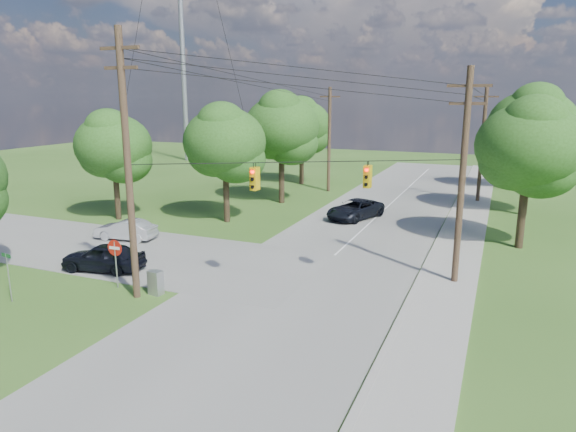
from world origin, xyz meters
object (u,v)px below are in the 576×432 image
at_px(car_cross_dark, 104,257).
at_px(car_main_north, 355,209).
at_px(pole_north_e, 482,144).
at_px(control_cabinet, 156,283).
at_px(pole_ne, 462,175).
at_px(pole_north_w, 329,139).
at_px(car_cross_silver, 126,230).
at_px(do_not_enter_sign, 115,253).
at_px(pole_sw, 128,164).

relative_size(car_cross_dark, car_main_north, 0.85).
relative_size(pole_north_e, control_cabinet, 8.63).
distance_m(pole_ne, pole_north_w, 26.03).
height_order(car_cross_dark, car_cross_silver, car_cross_dark).
bearing_deg(control_cabinet, pole_north_e, 73.13).
xyz_separation_m(pole_ne, pole_north_e, (-0.00, 22.00, -0.34)).
bearing_deg(pole_north_e, control_cabinet, -113.91).
bearing_deg(do_not_enter_sign, control_cabinet, -1.94).
distance_m(pole_sw, car_cross_dark, 7.13).
relative_size(pole_north_e, do_not_enter_sign, 4.12).
xyz_separation_m(car_main_north, control_cabinet, (-4.56, -18.54, -0.17)).
relative_size(car_cross_dark, do_not_enter_sign, 1.81).
height_order(pole_ne, car_main_north, pole_ne).
relative_size(pole_ne, pole_north_w, 1.05).
distance_m(car_cross_silver, control_cabinet, 10.37).
xyz_separation_m(pole_north_w, do_not_enter_sign, (-1.24, -29.00, -3.36)).
relative_size(car_main_north, control_cabinet, 4.47).
bearing_deg(pole_ne, car_main_north, 125.72).
xyz_separation_m(pole_north_e, control_cabinet, (-12.86, -29.00, -4.55)).
relative_size(pole_ne, car_cross_dark, 2.39).
bearing_deg(do_not_enter_sign, car_cross_silver, 125.15).
distance_m(pole_north_e, pole_north_w, 13.90).
bearing_deg(pole_north_e, car_cross_dark, -122.64).
distance_m(car_cross_dark, car_cross_silver, 6.12).
height_order(pole_north_w, car_cross_silver, pole_north_w).
relative_size(pole_sw, pole_north_w, 1.20).
bearing_deg(car_cross_silver, pole_north_e, 129.15).
bearing_deg(car_cross_silver, pole_ne, 82.03).
bearing_deg(control_cabinet, pole_north_w, 99.10).
distance_m(pole_north_e, control_cabinet, 32.05).
bearing_deg(pole_ne, do_not_enter_sign, -155.18).
relative_size(pole_north_e, car_main_north, 1.93).
bearing_deg(pole_sw, car_cross_silver, 132.40).
bearing_deg(car_cross_silver, car_main_north, 125.51).
bearing_deg(pole_north_e, car_cross_silver, -132.99).
bearing_deg(control_cabinet, pole_ne, 35.60).
xyz_separation_m(car_cross_dark, car_main_north, (9.19, 16.84, -0.03)).
bearing_deg(control_cabinet, pole_sw, -129.83).
relative_size(pole_sw, car_cross_silver, 2.99).
distance_m(pole_sw, pole_north_w, 29.62).
xyz_separation_m(pole_ne, car_cross_dark, (-17.49, -5.30, -4.69)).
height_order(pole_sw, pole_north_e, pole_sw).
distance_m(pole_north_e, do_not_enter_sign, 32.89).
xyz_separation_m(pole_ne, car_cross_silver, (-20.47, 0.04, -4.77)).
xyz_separation_m(control_cabinet, do_not_enter_sign, (-2.28, -0.00, 1.19)).
distance_m(car_cross_dark, do_not_enter_sign, 3.06).
height_order(pole_ne, do_not_enter_sign, pole_ne).
bearing_deg(car_cross_silver, do_not_enter_sign, 29.28).
xyz_separation_m(pole_ne, do_not_enter_sign, (-15.14, -7.00, -3.70)).
bearing_deg(car_cross_silver, control_cabinet, 39.39).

